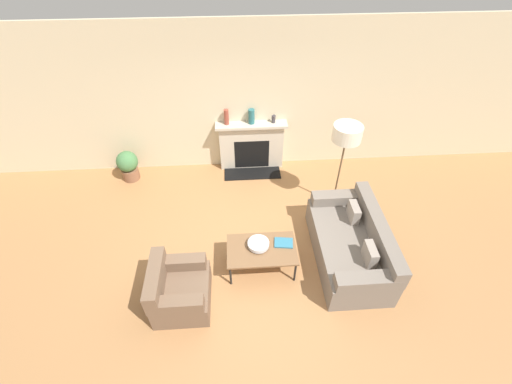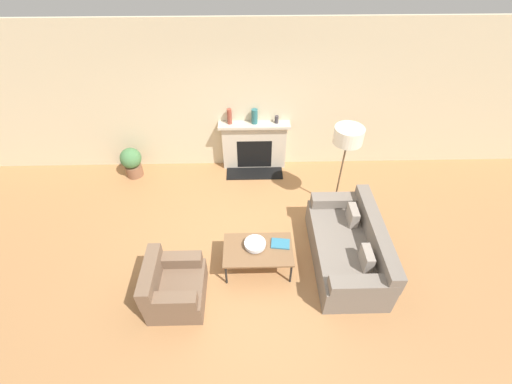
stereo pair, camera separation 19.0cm
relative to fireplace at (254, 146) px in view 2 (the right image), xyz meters
name	(u,v)px [view 2 (the right image)]	position (x,y,z in m)	size (l,w,h in m)	color
ground_plane	(253,262)	(-0.08, -2.49, -0.50)	(18.00, 18.00, 0.00)	#A87547
wall_back	(250,100)	(-0.08, 0.15, 0.95)	(18.00, 0.06, 2.90)	beige
fireplace	(254,146)	(0.00, 0.00, 0.00)	(1.40, 0.59, 1.03)	beige
couch	(349,248)	(1.41, -2.49, -0.19)	(0.97, 1.83, 0.80)	slate
armchair_near	(173,287)	(-1.20, -3.11, -0.21)	(0.77, 0.83, 0.75)	brown
coffee_table	(258,250)	(0.00, -2.58, -0.10)	(1.03, 0.64, 0.44)	brown
bowl	(255,244)	(-0.04, -2.53, -0.01)	(0.32, 0.32, 0.09)	silver
book	(280,244)	(0.34, -2.50, -0.05)	(0.30, 0.22, 0.02)	teal
floor_lamp	(348,140)	(1.46, -1.23, 0.95)	(0.47, 0.47, 1.66)	brown
mantel_vase_left	(230,116)	(-0.47, 0.02, 0.68)	(0.09, 0.09, 0.30)	brown
mantel_vase_center_left	(255,116)	(0.01, 0.02, 0.67)	(0.12, 0.12, 0.29)	#28666B
mantel_vase_center_right	(277,119)	(0.43, 0.02, 0.60)	(0.07, 0.07, 0.15)	#3D383D
potted_plant	(132,161)	(-2.46, -0.25, -0.16)	(0.41, 0.41, 0.63)	brown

